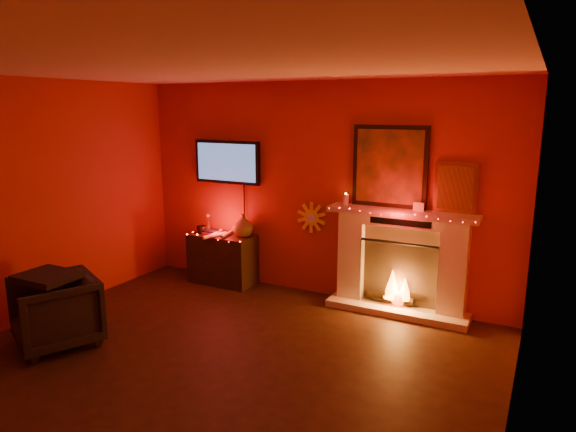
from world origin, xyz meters
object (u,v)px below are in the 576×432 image
sunburst_clock (311,217)px  console_table (224,255)px  tv (227,162)px  fireplace (400,252)px  armchair (55,312)px

sunburst_clock → console_table: bearing=-169.9°
tv → console_table: (0.04, -0.19, -1.26)m
fireplace → console_table: bearing=-177.0°
fireplace → sunburst_clock: size_ratio=5.45×
fireplace → console_table: 2.43m
tv → sunburst_clock: size_ratio=3.10×
tv → armchair: tv is taller
sunburst_clock → fireplace: bearing=-4.4°
tv → armchair: bearing=-98.8°
armchair → console_table: bearing=105.9°
fireplace → console_table: (-2.40, -0.12, -0.33)m
tv → console_table: size_ratio=1.27×
console_table → armchair: bearing=-100.4°
tv → armchair: size_ratio=1.58×
sunburst_clock → armchair: size_ratio=0.51×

